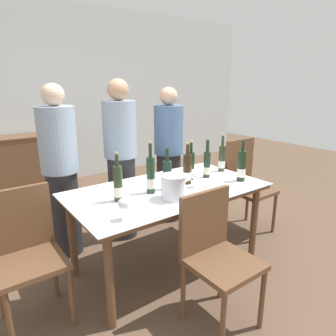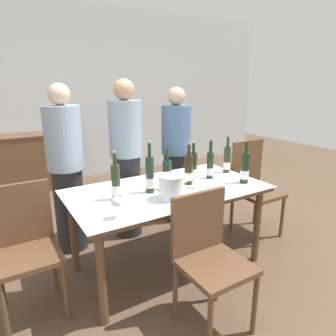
{
  "view_description": "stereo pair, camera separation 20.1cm",
  "coord_description": "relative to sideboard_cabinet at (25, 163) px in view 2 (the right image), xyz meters",
  "views": [
    {
      "loc": [
        -1.41,
        -1.91,
        1.6
      ],
      "look_at": [
        0.0,
        0.0,
        0.92
      ],
      "focal_mm": 32.0,
      "sensor_mm": 36.0,
      "label": 1
    },
    {
      "loc": [
        -1.24,
        -2.02,
        1.6
      ],
      "look_at": [
        0.0,
        0.0,
        0.92
      ],
      "focal_mm": 32.0,
      "sensor_mm": 36.0,
      "label": 2
    }
  ],
  "objects": [
    {
      "name": "ice_bucket",
      "position": [
        0.71,
        -3.0,
        0.41
      ],
      "size": [
        0.2,
        0.2,
        0.19
      ],
      "color": "silver",
      "rests_on": "dining_table"
    },
    {
      "name": "wine_glass_2",
      "position": [
        0.23,
        -3.1,
        0.41
      ],
      "size": [
        0.08,
        0.08,
        0.15
      ],
      "color": "white",
      "rests_on": "dining_table"
    },
    {
      "name": "wine_bottle_6",
      "position": [
        1.03,
        -2.78,
        0.43
      ],
      "size": [
        0.08,
        0.08,
        0.37
      ],
      "color": "#332314",
      "rests_on": "dining_table"
    },
    {
      "name": "wine_bottle_3",
      "position": [
        1.13,
        -2.71,
        0.43
      ],
      "size": [
        0.07,
        0.07,
        0.36
      ],
      "color": "black",
      "rests_on": "dining_table"
    },
    {
      "name": "chair_right_end",
      "position": [
        1.93,
        -2.69,
        0.14
      ],
      "size": [
        0.42,
        0.42,
        1.01
      ],
      "color": "brown",
      "rests_on": "ground_plane"
    },
    {
      "name": "person_host",
      "position": [
        0.16,
        -2.02,
        0.37
      ],
      "size": [
        0.33,
        0.33,
        1.6
      ],
      "color": "#262628",
      "rests_on": "ground_plane"
    },
    {
      "name": "wine_glass_0",
      "position": [
        1.02,
        -2.9,
        0.4
      ],
      "size": [
        0.07,
        0.07,
        0.13
      ],
      "color": "white",
      "rests_on": "dining_table"
    },
    {
      "name": "ground_plane",
      "position": [
        0.81,
        -2.79,
        -0.43
      ],
      "size": [
        12.0,
        12.0,
        0.0
      ],
      "primitive_type": "plane",
      "color": "brown"
    },
    {
      "name": "person_guest_right",
      "position": [
        1.41,
        -1.99,
        0.35
      ],
      "size": [
        0.33,
        0.33,
        1.55
      ],
      "color": "#262628",
      "rests_on": "ground_plane"
    },
    {
      "name": "chair_near_front",
      "position": [
        0.7,
        -3.47,
        0.1
      ],
      "size": [
        0.42,
        0.42,
        0.91
      ],
      "color": "brown",
      "rests_on": "ground_plane"
    },
    {
      "name": "back_wall",
      "position": [
        0.81,
        0.29,
        0.97
      ],
      "size": [
        8.0,
        0.1,
        2.8
      ],
      "color": "silver",
      "rests_on": "ground_plane"
    },
    {
      "name": "wine_bottle_2",
      "position": [
        1.55,
        -2.69,
        0.43
      ],
      "size": [
        0.07,
        0.07,
        0.37
      ],
      "color": "#28381E",
      "rests_on": "dining_table"
    },
    {
      "name": "sideboard_cabinet",
      "position": [
        0.0,
        0.0,
        0.0
      ],
      "size": [
        1.48,
        0.46,
        0.86
      ],
      "color": "brown",
      "rests_on": "ground_plane"
    },
    {
      "name": "wine_bottle_4",
      "position": [
        0.64,
        -2.78,
        0.45
      ],
      "size": [
        0.07,
        0.07,
        0.42
      ],
      "color": "#1E3323",
      "rests_on": "dining_table"
    },
    {
      "name": "person_guest_left",
      "position": [
        0.77,
        -2.05,
        0.39
      ],
      "size": [
        0.33,
        0.33,
        1.64
      ],
      "color": "#2D2D33",
      "rests_on": "ground_plane"
    },
    {
      "name": "wine_bottle_1",
      "position": [
        1.29,
        -2.75,
        0.43
      ],
      "size": [
        0.06,
        0.06,
        0.36
      ],
      "color": "#1E3323",
      "rests_on": "dining_table"
    },
    {
      "name": "dining_table",
      "position": [
        0.81,
        -2.79,
        0.23
      ],
      "size": [
        1.65,
        0.89,
        0.74
      ],
      "color": "brown",
      "rests_on": "ground_plane"
    },
    {
      "name": "wine_bottle_7",
      "position": [
        0.8,
        -2.8,
        0.43
      ],
      "size": [
        0.07,
        0.07,
        0.35
      ],
      "color": "#1E3323",
      "rests_on": "dining_table"
    },
    {
      "name": "wine_bottle_5",
      "position": [
        1.47,
        -3.01,
        0.44
      ],
      "size": [
        0.07,
        0.07,
        0.37
      ],
      "color": "black",
      "rests_on": "dining_table"
    },
    {
      "name": "chair_left_end",
      "position": [
        -0.3,
        -2.7,
        0.11
      ],
      "size": [
        0.42,
        0.42,
        0.92
      ],
      "color": "brown",
      "rests_on": "ground_plane"
    },
    {
      "name": "wine_glass_1",
      "position": [
        0.93,
        -2.87,
        0.4
      ],
      "size": [
        0.07,
        0.07,
        0.13
      ],
      "color": "white",
      "rests_on": "dining_table"
    },
    {
      "name": "wine_bottle_0",
      "position": [
        0.35,
        -2.79,
        0.44
      ],
      "size": [
        0.07,
        0.07,
        0.38
      ],
      "color": "#28381E",
      "rests_on": "dining_table"
    }
  ]
}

